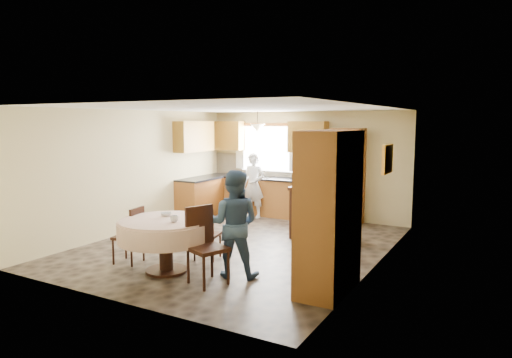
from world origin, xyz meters
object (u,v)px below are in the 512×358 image
at_px(chair_back, 206,231).
at_px(person_sink, 254,185).
at_px(sideboard, 325,216).
at_px(oven_tower, 347,177).
at_px(chair_right, 204,241).
at_px(person_dining, 234,224).
at_px(dining_table, 165,231).
at_px(chair_left, 132,232).
at_px(cupboard, 329,212).

relative_size(chair_back, person_sink, 0.57).
xyz_separation_m(chair_back, person_sink, (-0.97, 3.31, 0.28)).
height_order(sideboard, person_sink, person_sink).
height_order(oven_tower, chair_right, oven_tower).
relative_size(chair_right, person_dining, 0.69).
bearing_deg(person_sink, chair_back, -76.18).
bearing_deg(person_sink, sideboard, -30.18).
bearing_deg(dining_table, chair_right, -6.27).
height_order(person_sink, person_dining, person_dining).
distance_m(sideboard, chair_left, 3.60).
bearing_deg(chair_left, dining_table, 74.50).
bearing_deg(person_sink, oven_tower, 7.79).
xyz_separation_m(chair_left, person_sink, (-0.04, 4.03, 0.26)).
bearing_deg(chair_left, person_sink, 170.25).
bearing_deg(cupboard, oven_tower, 104.81).
bearing_deg(cupboard, chair_left, -173.33).
bearing_deg(oven_tower, chair_right, -97.17).
bearing_deg(person_dining, chair_right, 44.64).
xyz_separation_m(sideboard, chair_right, (-0.66, -3.01, 0.12)).
bearing_deg(oven_tower, dining_table, -106.74).
height_order(oven_tower, person_sink, oven_tower).
height_order(oven_tower, dining_table, oven_tower).
bearing_deg(chair_back, chair_left, 24.36).
relative_size(sideboard, cupboard, 0.62).
bearing_deg(cupboard, person_sink, 131.32).
bearing_deg(dining_table, cupboard, 10.29).
xyz_separation_m(sideboard, person_sink, (-2.23, 1.17, 0.29)).
relative_size(dining_table, chair_left, 1.55).
relative_size(sideboard, dining_table, 0.94).
distance_m(chair_left, chair_right, 1.54).
height_order(cupboard, dining_table, cupboard).
relative_size(chair_left, chair_back, 1.04).
distance_m(chair_back, person_dining, 0.98).
relative_size(chair_back, person_dining, 0.56).
relative_size(chair_left, chair_right, 0.84).
height_order(cupboard, chair_left, cupboard).
bearing_deg(person_sink, chair_right, -71.94).
distance_m(chair_left, person_dining, 1.80).
relative_size(oven_tower, dining_table, 1.50).
relative_size(oven_tower, cupboard, 0.98).
bearing_deg(chair_back, chair_right, 111.43).
bearing_deg(sideboard, oven_tower, 93.52).
distance_m(sideboard, person_dining, 2.64).
relative_size(dining_table, chair_right, 1.31).
relative_size(chair_left, person_dining, 0.58).
bearing_deg(chair_right, chair_back, 55.79).
bearing_deg(person_dining, sideboard, -117.21).
height_order(sideboard, chair_back, sideboard).
height_order(sideboard, person_dining, person_dining).
xyz_separation_m(chair_right, person_sink, (-1.57, 4.18, 0.17)).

